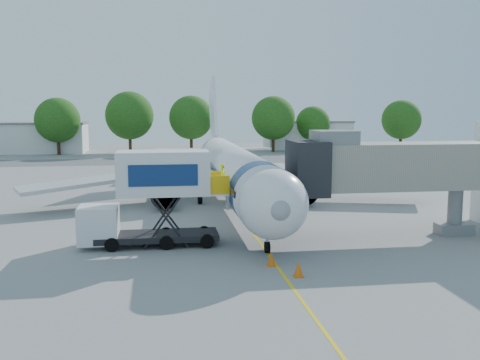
{
  "coord_description": "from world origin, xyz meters",
  "views": [
    {
      "loc": [
        -5.64,
        -37.64,
        8.01
      ],
      "look_at": [
        -0.58,
        -3.11,
        3.2
      ],
      "focal_mm": 40.0,
      "sensor_mm": 36.0,
      "label": 1
    }
  ],
  "objects": [
    {
      "name": "tree_e",
      "position": [
        14.0,
        55.66,
        5.98
      ],
      "size": [
        7.73,
        7.73,
        9.86
      ],
      "color": "#382314",
      "rests_on": "ground"
    },
    {
      "name": "aircraft",
      "position": [
        0.0,
        4.12,
        2.95
      ],
      "size": [
        34.17,
        37.73,
        11.35
      ],
      "color": "white",
      "rests_on": "ground"
    },
    {
      "name": "safety_cone_b",
      "position": [
        0.65,
        -13.84,
        0.36
      ],
      "size": [
        0.48,
        0.48,
        0.76
      ],
      "color": "#DD5A0B",
      "rests_on": "ground"
    },
    {
      "name": "guidance_line",
      "position": [
        0.0,
        0.0,
        0.01
      ],
      "size": [
        0.15,
        70.0,
        0.01
      ],
      "primitive_type": "cube",
      "color": "yellow",
      "rests_on": "ground"
    },
    {
      "name": "outbuilding_right",
      "position": [
        22.0,
        62.0,
        2.66
      ],
      "size": [
        16.4,
        7.4,
        5.3
      ],
      "color": "silver",
      "rests_on": "ground"
    },
    {
      "name": "catering_hiloader",
      "position": [
        -6.27,
        -7.0,
        2.76
      ],
      "size": [
        8.5,
        2.44,
        5.5
      ],
      "color": "black",
      "rests_on": "ground"
    },
    {
      "name": "tree_b",
      "position": [
        -22.76,
        55.2,
        5.76
      ],
      "size": [
        7.45,
        7.45,
        9.5
      ],
      "color": "#382314",
      "rests_on": "ground"
    },
    {
      "name": "ground",
      "position": [
        0.0,
        0.0,
        0.0
      ],
      "size": [
        160.0,
        160.0,
        0.0
      ],
      "primitive_type": "plane",
      "color": "gray",
      "rests_on": "ground"
    },
    {
      "name": "tree_c",
      "position": [
        -11.11,
        57.46,
        6.45
      ],
      "size": [
        8.34,
        8.34,
        10.63
      ],
      "color": "#382314",
      "rests_on": "ground"
    },
    {
      "name": "tree_f",
      "position": [
        22.15,
        58.81,
        4.9
      ],
      "size": [
        6.34,
        6.34,
        8.08
      ],
      "color": "#382314",
      "rests_on": "ground"
    },
    {
      "name": "jet_bridge",
      "position": [
        7.99,
        -7.0,
        4.34
      ],
      "size": [
        13.9,
        3.2,
        6.6
      ],
      "color": "#9D9887",
      "rests_on": "ground"
    },
    {
      "name": "safety_cone_a",
      "position": [
        -0.27,
        -11.9,
        0.34
      ],
      "size": [
        0.44,
        0.44,
        0.7
      ],
      "color": "#DD5A0B",
      "rests_on": "ground"
    },
    {
      "name": "tree_d",
      "position": [
        -0.38,
        58.68,
        6.05
      ],
      "size": [
        7.82,
        7.82,
        9.97
      ],
      "color": "#382314",
      "rests_on": "ground"
    },
    {
      "name": "tree_g",
      "position": [
        38.3,
        56.27,
        5.59
      ],
      "size": [
        7.23,
        7.23,
        9.21
      ],
      "color": "#382314",
      "rests_on": "ground"
    },
    {
      "name": "outbuilding_left",
      "position": [
        -28.0,
        60.0,
        2.66
      ],
      "size": [
        18.4,
        8.4,
        5.3
      ],
      "color": "silver",
      "rests_on": "ground"
    },
    {
      "name": "ground_tug",
      "position": [
        1.1,
        -19.6,
        0.75
      ],
      "size": [
        3.82,
        2.38,
        1.43
      ],
      "rotation": [
        0.0,
        0.0,
        -0.16
      ],
      "color": "silver",
      "rests_on": "ground"
    },
    {
      "name": "taxiway_strip",
      "position": [
        0.0,
        42.0,
        0.0
      ],
      "size": [
        120.0,
        10.0,
        0.01
      ],
      "primitive_type": "cube",
      "color": "#59595B",
      "rests_on": "ground"
    }
  ]
}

